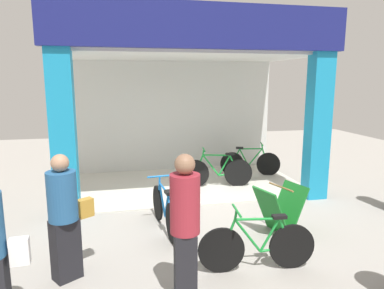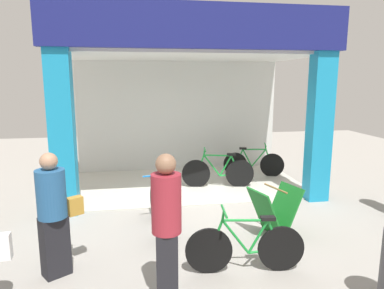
# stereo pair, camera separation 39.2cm
# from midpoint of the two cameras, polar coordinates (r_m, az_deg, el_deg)

# --- Properties ---
(ground_plane) EXTENTS (19.27, 19.27, 0.00)m
(ground_plane) POSITION_cam_midpoint_polar(r_m,az_deg,el_deg) (7.38, 2.54, -9.93)
(ground_plane) COLOR #9E9991
(ground_plane) RESTS_ON ground
(shop_facade) EXTENTS (5.83, 3.45, 3.97)m
(shop_facade) POSITION_cam_midpoint_polar(r_m,az_deg,el_deg) (8.48, 0.46, 7.39)
(shop_facade) COLOR beige
(shop_facade) RESTS_ON ground
(bicycle_inside_0) EXTENTS (1.72, 0.48, 0.95)m
(bicycle_inside_0) POSITION_cam_midpoint_polar(r_m,az_deg,el_deg) (8.51, 5.58, -4.49)
(bicycle_inside_0) COLOR black
(bicycle_inside_0) RESTS_ON ground
(bicycle_inside_1) EXTENTS (1.57, 0.54, 0.89)m
(bicycle_inside_1) POSITION_cam_midpoint_polar(r_m,az_deg,el_deg) (9.63, 11.09, -3.02)
(bicycle_inside_1) COLOR black
(bicycle_inside_1) RESTS_ON ground
(bicycle_parked_0) EXTENTS (0.45, 1.63, 0.90)m
(bicycle_parked_0) POSITION_cam_midpoint_polar(r_m,az_deg,el_deg) (6.18, -3.60, -10.52)
(bicycle_parked_0) COLOR black
(bicycle_parked_0) RESTS_ON ground
(bicycle_parked_1) EXTENTS (1.61, 0.44, 0.89)m
(bicycle_parked_1) POSITION_cam_midpoint_polar(r_m,az_deg,el_deg) (4.99, 11.02, -16.07)
(bicycle_parked_1) COLOR black
(bicycle_parked_1) RESTS_ON ground
(sandwich_board_sign) EXTENTS (0.90, 0.76, 0.83)m
(sandwich_board_sign) POSITION_cam_midpoint_polar(r_m,az_deg,el_deg) (6.17, 15.05, -10.42)
(sandwich_board_sign) COLOR #197226
(sandwich_board_sign) RESTS_ON ground
(pedestrian_0) EXTENTS (0.36, 0.57, 1.79)m
(pedestrian_0) POSITION_cam_midpoint_polar(r_m,az_deg,el_deg) (4.02, -1.28, -13.56)
(pedestrian_0) COLOR black
(pedestrian_0) RESTS_ON ground
(pedestrian_2) EXTENTS (0.63, 0.53, 1.67)m
(pedestrian_2) POSITION_cam_midpoint_polar(r_m,az_deg,el_deg) (4.91, -19.45, -10.42)
(pedestrian_2) COLOR black
(pedestrian_2) RESTS_ON ground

